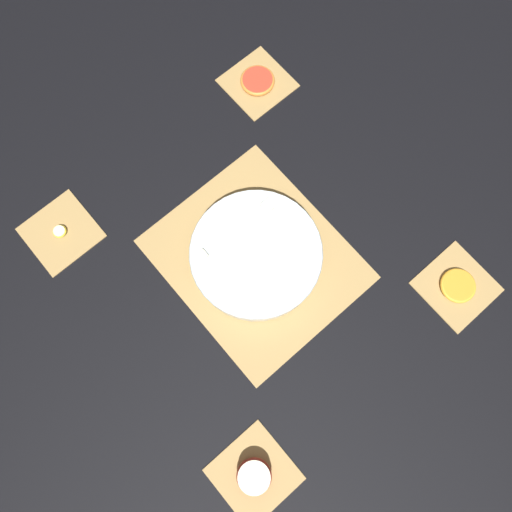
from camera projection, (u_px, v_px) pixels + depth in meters
ground_plane at (256, 259)px, 1.13m from camera, size 6.00×6.00×0.00m
bamboo_mat_center at (256, 259)px, 1.13m from camera, size 0.43×0.37×0.01m
coaster_mat_near_left at (61, 232)px, 1.14m from camera, size 0.15×0.15×0.01m
coaster_mat_near_right at (254, 474)px, 1.01m from camera, size 0.15×0.15×0.01m
coaster_mat_far_left at (258, 83)px, 1.24m from camera, size 0.15×0.15×0.01m
coaster_mat_far_right at (457, 286)px, 1.11m from camera, size 0.15×0.15×0.01m
fruit_salad_bowl at (256, 255)px, 1.09m from camera, size 0.29×0.29×0.07m
apple_half at (254, 476)px, 0.99m from camera, size 0.07×0.07×0.04m
orange_slice_whole at (458, 286)px, 1.10m from camera, size 0.08×0.08×0.01m
banana_coin_single at (60, 231)px, 1.14m from camera, size 0.03×0.03×0.01m
grapefruit_slice at (258, 81)px, 1.23m from camera, size 0.09×0.09×0.01m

